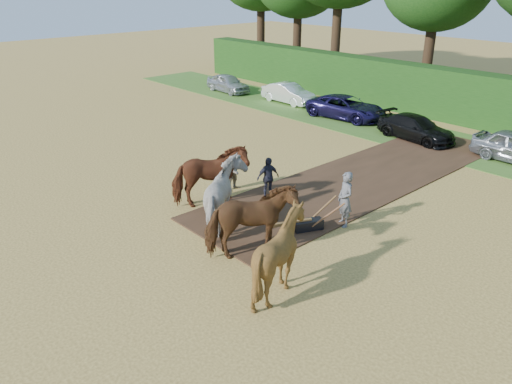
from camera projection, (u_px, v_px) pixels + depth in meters
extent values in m
plane|color=gold|center=(216.00, 214.00, 18.38)|extent=(120.00, 120.00, 0.00)
cube|color=#472D1C|center=(365.00, 177.00, 21.64)|extent=(4.50, 17.00, 0.05)
cube|color=#38601E|center=(421.00, 138.00, 26.97)|extent=(50.00, 5.00, 0.03)
cube|color=#14380F|center=(466.00, 98.00, 29.14)|extent=(46.00, 1.60, 3.00)
imported|color=#B3A78D|center=(235.00, 169.00, 20.14)|extent=(0.66, 0.84, 1.74)
imported|color=#272734|center=(268.00, 178.00, 19.44)|extent=(0.60, 1.03, 1.65)
imported|color=#602818|center=(210.00, 177.00, 18.59)|extent=(2.31, 3.08, 2.37)
imported|color=beige|center=(228.00, 197.00, 16.87)|extent=(2.96, 2.79, 2.37)
imported|color=#552D1A|center=(251.00, 222.00, 15.15)|extent=(2.31, 3.08, 2.37)
imported|color=brown|center=(280.00, 254.00, 13.43)|extent=(2.62, 2.74, 2.37)
cube|color=black|center=(308.00, 225.00, 17.10)|extent=(0.77, 1.09, 0.39)
cube|color=brown|center=(290.00, 223.00, 16.82)|extent=(0.74, 1.49, 0.11)
cylinder|color=brown|center=(322.00, 209.00, 17.32)|extent=(0.38, 1.12, 0.83)
cylinder|color=brown|center=(328.00, 215.00, 16.89)|extent=(0.67, 1.01, 0.83)
imported|color=gray|center=(345.00, 199.00, 17.16)|extent=(0.85, 0.73, 1.98)
imported|color=#A8ABAF|center=(228.00, 83.00, 37.27)|extent=(3.97, 1.74, 1.33)
imported|color=white|center=(288.00, 93.00, 34.08)|extent=(4.05, 1.41, 1.33)
imported|color=#1A1542|center=(346.00, 107.00, 30.37)|extent=(5.13, 2.80, 1.37)
imported|color=black|center=(416.00, 128.00, 26.44)|extent=(4.55, 2.22, 1.27)
cylinder|color=#382616|center=(261.00, 38.00, 44.71)|extent=(0.70, 0.70, 5.85)
cylinder|color=#382616|center=(297.00, 44.00, 42.39)|extent=(0.70, 0.70, 5.40)
cylinder|color=#382616|center=(335.00, 44.00, 38.14)|extent=(0.70, 0.70, 6.53)
cylinder|color=#382616|center=(427.00, 61.00, 34.57)|extent=(0.70, 0.70, 5.17)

